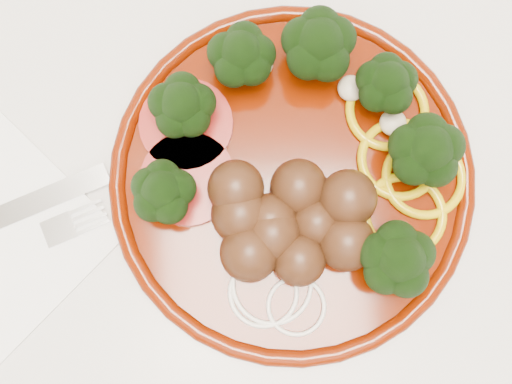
{
  "coord_description": "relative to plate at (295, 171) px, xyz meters",
  "views": [
    {
      "loc": [
        0.13,
        1.61,
        1.43
      ],
      "look_at": [
        0.14,
        1.69,
        0.92
      ],
      "focal_mm": 45.0,
      "sensor_mm": 36.0,
      "label": 1
    }
  ],
  "objects": [
    {
      "name": "counter",
      "position": [
        -0.17,
        -0.01,
        -0.47
      ],
      "size": [
        2.4,
        0.6,
        0.9
      ],
      "color": "silver",
      "rests_on": "ground"
    },
    {
      "name": "plate",
      "position": [
        0.0,
        0.0,
        0.0
      ],
      "size": [
        0.3,
        0.3,
        0.07
      ],
      "rotation": [
        0.0,
        0.0,
        -0.25
      ],
      "color": "#4E1000",
      "rests_on": "counter"
    }
  ]
}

